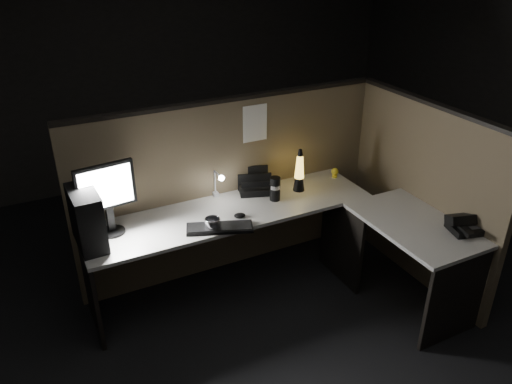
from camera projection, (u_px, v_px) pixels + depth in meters
name	position (u px, v px, depth m)	size (l,w,h in m)	color
floor	(283.00, 323.00, 3.82)	(6.00, 6.00, 0.00)	black
room_shell	(290.00, 121.00, 3.08)	(6.00, 6.00, 6.00)	silver
partition_back	(231.00, 187.00, 4.22)	(2.66, 0.06, 1.50)	brown
partition_right	(420.00, 195.00, 4.09)	(0.06, 1.66, 1.50)	brown
desk	(289.00, 237.00, 3.83)	(2.60, 1.60, 0.73)	beige
pc_tower	(87.00, 218.00, 3.38)	(0.18, 0.39, 0.41)	black
monitor	(107.00, 192.00, 3.47)	(0.41, 0.18, 0.53)	black
keyboard	(220.00, 228.00, 3.65)	(0.48, 0.16, 0.02)	black
mouse	(240.00, 215.00, 3.80)	(0.09, 0.06, 0.03)	black
clip_lamp	(218.00, 184.00, 4.00)	(0.05, 0.19, 0.25)	silver
organizer	(255.00, 185.00, 4.19)	(0.35, 0.33, 0.21)	black
lava_lamp	(299.00, 174.00, 4.15)	(0.10, 0.10, 0.37)	black
travel_mug	(275.00, 189.00, 4.02)	(0.09, 0.09, 0.20)	black
steel_mug	(213.00, 224.00, 3.62)	(0.12, 0.12, 0.10)	silver
figurine	(335.00, 172.00, 4.42)	(0.06, 0.06, 0.06)	yellow
pinned_paper	(255.00, 123.00, 4.03)	(0.21, 0.00, 0.31)	white
desk_phone	(464.00, 224.00, 3.61)	(0.27, 0.27, 0.14)	black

